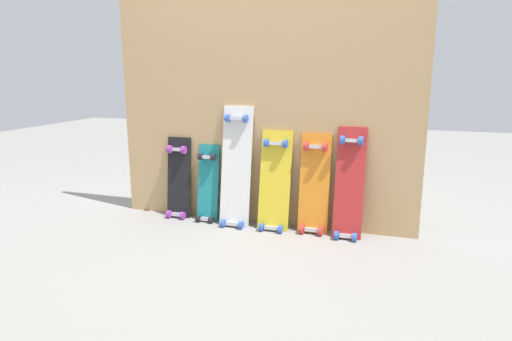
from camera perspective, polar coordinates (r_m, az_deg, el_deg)
The scene contains 8 objects.
ground_plane at distance 3.27m, azimuth 0.38°, elevation -6.90°, with size 12.00×12.00×0.00m, color gray.
plywood_wall_panel at distance 3.16m, azimuth 0.79°, elevation 9.11°, with size 2.19×0.04×1.80m, color tan.
skateboard_black at distance 3.43m, azimuth -9.85°, elevation -1.45°, with size 0.19×0.14×0.67m.
skateboard_teal at distance 3.33m, azimuth -6.18°, elevation -2.21°, with size 0.16×0.15×0.64m.
skateboard_white at distance 3.19m, azimuth -2.58°, elevation -0.12°, with size 0.22×0.20×0.92m.
skateboard_yellow at distance 3.12m, azimuth 2.38°, elevation -1.94°, with size 0.22×0.20×0.76m.
skateboard_orange at distance 3.08m, azimuth 7.42°, elevation -2.26°, with size 0.21×0.17×0.75m.
skateboard_red at distance 3.02m, azimuth 11.78°, elevation -2.23°, with size 0.19×0.20×0.80m.
Camera 1 is at (0.93, -2.94, 1.10)m, focal length 31.39 mm.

